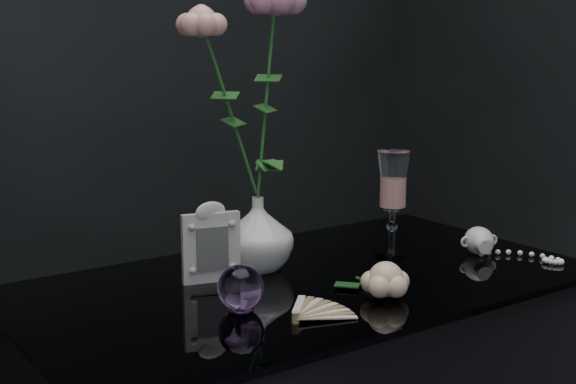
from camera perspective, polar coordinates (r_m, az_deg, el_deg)
vase at (r=1.52m, az=-2.15°, el=-2.99°), size 0.15×0.15×0.14m
wine_glass at (r=1.62m, az=7.45°, el=-0.83°), size 0.07×0.07×0.21m
picture_frame at (r=1.45m, az=-5.50°, el=-3.55°), size 0.13×0.11×0.15m
paperweight at (r=1.31m, az=-3.40°, el=-6.79°), size 0.09×0.09×0.08m
paper_fan at (r=1.26m, az=0.54°, el=-8.85°), size 0.20×0.16×0.02m
loose_rose at (r=1.38m, az=6.97°, el=-6.22°), size 0.18×0.21×0.06m
pearl_jar at (r=1.68m, az=13.44°, el=-3.31°), size 0.26×0.27×0.06m
roses at (r=1.46m, az=-2.74°, el=7.79°), size 0.24×0.12×0.46m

